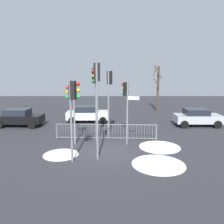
# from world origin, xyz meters

# --- Properties ---
(ground_plane) EXTENTS (60.00, 60.00, 0.00)m
(ground_plane) POSITION_xyz_m (0.00, 0.00, 0.00)
(ground_plane) COLOR #2D2D33
(traffic_light_mid_left) EXTENTS (0.32, 0.57, 5.08)m
(traffic_light_mid_left) POSITION_xyz_m (-0.36, -0.87, 3.71)
(traffic_light_mid_left) COLOR slate
(traffic_light_mid_left) RESTS_ON ground
(traffic_light_rear_right) EXTENTS (0.47, 0.47, 3.96)m
(traffic_light_rear_right) POSITION_xyz_m (1.32, 2.76, 2.90)
(traffic_light_rear_right) COLOR slate
(traffic_light_rear_right) RESTS_ON ground
(traffic_light_foreground_left) EXTENTS (0.56, 0.36, 4.21)m
(traffic_light_foreground_left) POSITION_xyz_m (-1.49, -1.38, 3.09)
(traffic_light_foreground_left) COLOR slate
(traffic_light_foreground_left) RESTS_ON ground
(traffic_light_rear_left) EXTENTS (0.37, 0.56, 4.85)m
(traffic_light_rear_left) POSITION_xyz_m (-0.65, 1.85, 3.55)
(traffic_light_rear_left) COLOR slate
(traffic_light_rear_left) RESTS_ON ground
(traffic_light_mid_right) EXTENTS (0.40, 0.53, 4.70)m
(traffic_light_mid_right) POSITION_xyz_m (0.22, 3.10, 3.44)
(traffic_light_mid_right) COLOR slate
(traffic_light_mid_right) RESTS_ON ground
(traffic_light_foreground_right) EXTENTS (0.57, 0.35, 3.85)m
(traffic_light_foreground_right) POSITION_xyz_m (-2.10, 1.56, 2.82)
(traffic_light_foreground_right) COLOR slate
(traffic_light_foreground_right) RESTS_ON ground
(direction_sign_post) EXTENTS (0.75, 0.30, 3.32)m
(direction_sign_post) POSITION_xyz_m (1.39, 1.42, 1.85)
(direction_sign_post) COLOR slate
(direction_sign_post) RESTS_ON ground
(pedestrian_guard_railing) EXTENTS (6.84, 0.33, 1.07)m
(pedestrian_guard_railing) POSITION_xyz_m (-0.00, 2.49, 0.55)
(pedestrian_guard_railing) COLOR slate
(pedestrian_guard_railing) RESTS_ON ground
(car_white_mid) EXTENTS (3.84, 2.01, 1.47)m
(car_white_mid) POSITION_xyz_m (-1.82, 7.93, 0.77)
(car_white_mid) COLOR silver
(car_white_mid) RESTS_ON ground
(car_silver_far) EXTENTS (3.80, 1.92, 1.47)m
(car_silver_far) POSITION_xyz_m (7.59, 6.40, 0.77)
(car_silver_far) COLOR #B2B5BA
(car_silver_far) RESTS_ON ground
(car_black_trailing) EXTENTS (3.85, 2.03, 1.47)m
(car_black_trailing) POSITION_xyz_m (-7.41, 6.31, 0.77)
(car_black_trailing) COLOR black
(car_black_trailing) RESTS_ON ground
(bare_tree_left) EXTENTS (1.00, 1.29, 5.31)m
(bare_tree_left) POSITION_xyz_m (5.64, 13.67, 2.73)
(bare_tree_left) COLOR #473828
(bare_tree_left) RESTS_ON ground
(snow_patch_kerb) EXTENTS (2.50, 2.50, 0.01)m
(snow_patch_kerb) POSITION_xyz_m (3.31, 0.92, 0.01)
(snow_patch_kerb) COLOR white
(snow_patch_kerb) RESTS_ON ground
(snow_patch_island) EXTENTS (2.67, 2.67, 0.01)m
(snow_patch_island) POSITION_xyz_m (2.71, -1.71, 0.01)
(snow_patch_island) COLOR silver
(snow_patch_island) RESTS_ON ground
(snow_patch_verge) EXTENTS (1.95, 1.95, 0.01)m
(snow_patch_verge) POSITION_xyz_m (-2.44, -0.37, 0.01)
(snow_patch_verge) COLOR white
(snow_patch_verge) RESTS_ON ground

